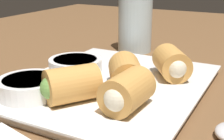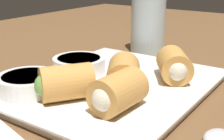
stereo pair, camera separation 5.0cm
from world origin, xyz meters
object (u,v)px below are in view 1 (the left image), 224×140
object	(u,v)px
dipping_bowl_far	(30,86)
drinking_glass	(135,21)
dipping_bowl_near	(75,65)
serving_plate	(112,86)

from	to	relation	value
dipping_bowl_far	drinking_glass	bearing A→B (deg)	-0.81
dipping_bowl_near	dipping_bowl_far	distance (cm)	10.30
serving_plate	dipping_bowl_near	bearing A→B (deg)	83.26
serving_plate	dipping_bowl_far	world-z (taller)	dipping_bowl_far
serving_plate	dipping_bowl_near	distance (cm)	7.32
dipping_bowl_far	drinking_glass	xyz separation A→B (cm)	(32.23, -0.46, 3.77)
serving_plate	drinking_glass	distance (cm)	24.40
dipping_bowl_near	dipping_bowl_far	bearing A→B (deg)	179.44
serving_plate	drinking_glass	bearing A→B (deg)	16.26
serving_plate	dipping_bowl_near	size ratio (longest dim) A/B	3.72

